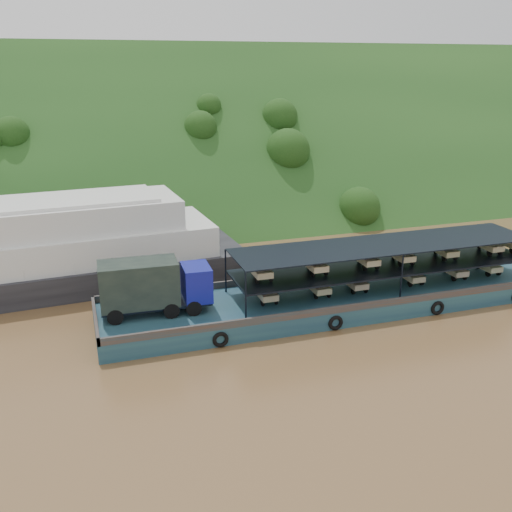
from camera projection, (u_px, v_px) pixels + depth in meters
name	position (u px, v px, depth m)	size (l,w,h in m)	color
ground	(294.00, 306.00, 42.33)	(160.00, 160.00, 0.00)	brown
hillside	(193.00, 201.00, 74.80)	(140.00, 28.00, 28.00)	#163714
cargo_barge	(321.00, 293.00, 41.51)	(35.00, 7.18, 4.91)	#142E47
passenger_ferry	(22.00, 253.00, 44.58)	(35.74, 11.30, 7.13)	black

